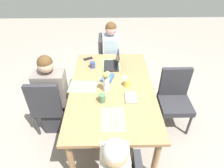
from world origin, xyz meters
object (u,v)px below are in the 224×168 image
(person_near_left_near, at_px, (53,98))
(coffee_mug_near_left, at_px, (127,83))
(coffee_mug_near_right, at_px, (102,98))
(coffee_mug_centre_left, at_px, (93,65))
(book_red_cover, at_px, (108,78))
(phone_black, at_px, (88,59))
(chair_near_left_near, at_px, (48,103))
(person_head_left_left_mid, at_px, (111,57))
(phone_silver, at_px, (125,79))
(chair_far_right_near, at_px, (175,96))
(chair_head_left_left_mid, at_px, (107,57))
(book_blue_cover, at_px, (131,98))
(laptop_head_left_left_mid, at_px, (113,64))
(flower_vase, at_px, (106,81))
(dining_table, at_px, (112,91))

(person_near_left_near, bearing_deg, coffee_mug_near_left, 89.41)
(coffee_mug_near_right, height_order, coffee_mug_centre_left, coffee_mug_near_right)
(book_red_cover, xyz_separation_m, phone_black, (-0.56, -0.32, -0.02))
(chair_near_left_near, relative_size, coffee_mug_near_right, 8.66)
(person_head_left_left_mid, relative_size, phone_silver, 7.97)
(book_red_cover, bearing_deg, chair_far_right_near, 100.64)
(chair_head_left_left_mid, bearing_deg, coffee_mug_centre_left, -16.01)
(coffee_mug_centre_left, distance_m, book_blue_cover, 0.89)
(chair_near_left_near, distance_m, chair_far_right_near, 1.78)
(laptop_head_left_left_mid, bearing_deg, coffee_mug_centre_left, -84.99)
(chair_far_right_near, xyz_separation_m, phone_silver, (-0.10, -0.72, 0.25))
(book_blue_cover, bearing_deg, chair_far_right_near, 115.52)
(chair_near_left_near, distance_m, flower_vase, 0.90)
(flower_vase, bearing_deg, dining_table, 134.77)
(person_head_left_left_mid, bearing_deg, chair_head_left_left_mid, -128.76)
(person_near_left_near, height_order, book_blue_cover, person_near_left_near)
(dining_table, distance_m, chair_far_right_near, 0.92)
(chair_near_left_near, distance_m, chair_head_left_left_mid, 1.51)
(phone_black, bearing_deg, phone_silver, -73.05)
(chair_head_left_left_mid, bearing_deg, book_blue_cover, 11.41)
(dining_table, relative_size, phone_black, 12.02)
(person_head_left_left_mid, bearing_deg, dining_table, -0.27)
(person_near_left_near, distance_m, coffee_mug_near_right, 0.80)
(chair_near_left_near, distance_m, book_blue_cover, 1.15)
(laptop_head_left_left_mid, bearing_deg, book_red_cover, -14.60)
(flower_vase, xyz_separation_m, coffee_mug_near_right, (0.20, -0.05, -0.10))
(chair_near_left_near, height_order, coffee_mug_near_left, chair_near_left_near)
(coffee_mug_near_right, bearing_deg, laptop_head_left_left_mid, 169.05)
(book_blue_cover, xyz_separation_m, phone_black, (-0.98, -0.60, -0.01))
(person_head_left_left_mid, relative_size, flower_vase, 4.01)
(book_red_cover, bearing_deg, flower_vase, 13.93)
(person_near_left_near, xyz_separation_m, book_red_cover, (-0.15, 0.76, 0.24))
(laptop_head_left_left_mid, bearing_deg, chair_near_left_near, -58.38)
(chair_near_left_near, xyz_separation_m, book_red_cover, (-0.23, 0.82, 0.26))
(chair_near_left_near, height_order, person_near_left_near, person_near_left_near)
(phone_black, bearing_deg, book_red_cover, -87.78)
(chair_head_left_left_mid, height_order, book_blue_cover, chair_head_left_left_mid)
(dining_table, height_order, laptop_head_left_left_mid, laptop_head_left_left_mid)
(flower_vase, bearing_deg, coffee_mug_near_left, 109.42)
(chair_far_right_near, height_order, coffee_mug_near_left, chair_far_right_near)
(chair_head_left_left_mid, height_order, phone_silver, chair_head_left_left_mid)
(person_near_left_near, relative_size, person_head_left_left_mid, 1.00)
(chair_near_left_near, xyz_separation_m, laptop_head_left_left_mid, (-0.56, 0.90, 0.29))
(chair_far_right_near, bearing_deg, laptop_head_left_left_mid, -116.93)
(chair_head_left_left_mid, relative_size, chair_far_right_near, 1.00)
(phone_silver, bearing_deg, chair_near_left_near, -97.43)
(dining_table, bearing_deg, coffee_mug_near_left, 97.05)
(dining_table, distance_m, chair_head_left_left_mid, 1.25)
(coffee_mug_near_right, relative_size, phone_black, 0.69)
(chair_head_left_left_mid, height_order, chair_far_right_near, same)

